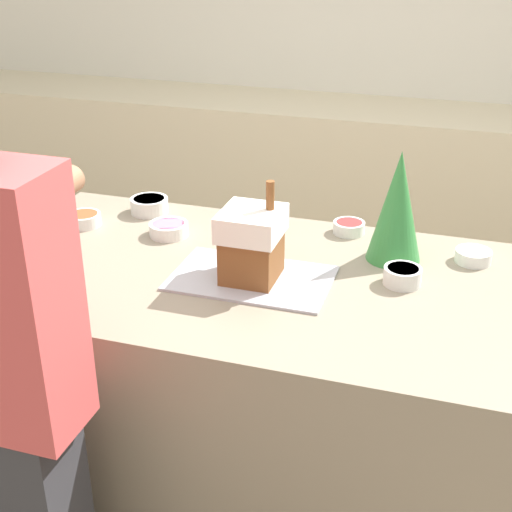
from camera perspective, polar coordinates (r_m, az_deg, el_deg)
name	(u,v)px	position (r m, az deg, el deg)	size (l,w,h in m)	color
ground_plane	(255,500)	(2.64, -0.04, -18.90)	(12.00, 12.00, 0.00)	gray
wall_back	(382,26)	(4.16, 10.05, 17.68)	(8.00, 0.05, 2.60)	white
back_cabinet_block	(362,189)	(4.05, 8.47, 5.30)	(6.00, 0.60, 0.92)	beige
kitchen_island	(255,396)	(2.35, -0.05, -11.15)	(1.71, 0.92, 0.89)	gray
baking_tray	(253,278)	(2.08, -0.24, -1.80)	(0.46, 0.29, 0.01)	#B2B2BC
gingerbread_house	(253,243)	(2.03, -0.24, 1.07)	(0.17, 0.18, 0.29)	brown
decorative_tree	(397,207)	(2.18, 11.23, 3.90)	(0.17, 0.17, 0.34)	#33843D
candy_bowl_behind_tray	(84,219)	(2.51, -13.60, 2.91)	(0.12, 0.12, 0.04)	silver
candy_bowl_far_right	(349,227)	(2.40, 7.45, 2.32)	(0.11, 0.11, 0.04)	white
candy_bowl_front_corner	(169,229)	(2.38, -7.00, 2.19)	(0.13, 0.13, 0.04)	white
candy_bowl_center_rear	(149,205)	(2.57, -8.53, 4.08)	(0.13, 0.13, 0.05)	silver
candy_bowl_near_tray_left	(402,275)	(2.09, 11.64, -1.51)	(0.11, 0.11, 0.05)	white
candy_bowl_near_tray_right	(473,256)	(2.27, 16.99, 0.03)	(0.11, 0.11, 0.04)	white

